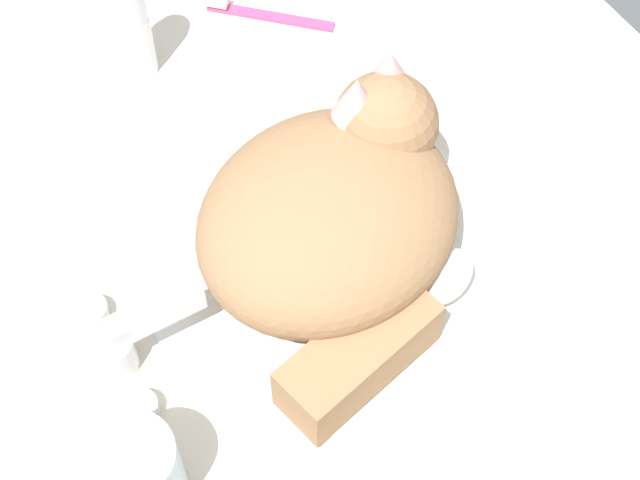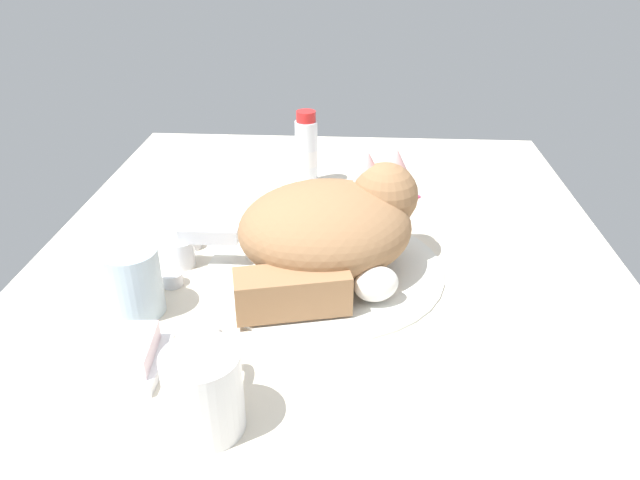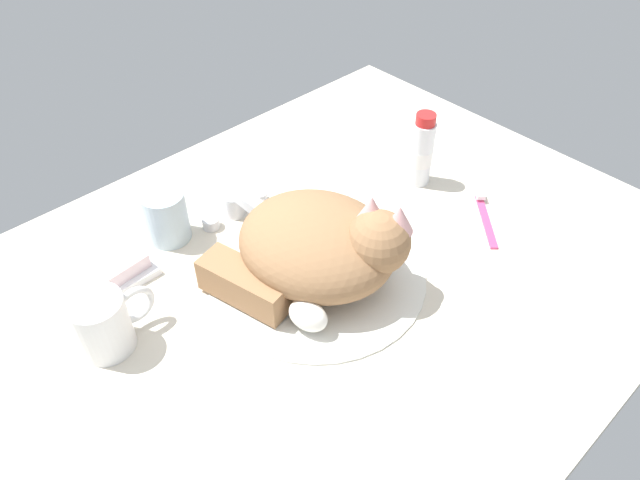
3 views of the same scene
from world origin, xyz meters
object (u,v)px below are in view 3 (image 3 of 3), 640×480
Objects in this scene: toothbrush at (485,215)px; toothpaste_bottle at (421,151)px; faucet at (239,205)px; coffee_mug at (104,323)px; rinse_cup at (166,216)px; soap_bar at (121,266)px; cat at (321,247)px.

toothpaste_bottle is at bearing 91.37° from toothbrush.
coffee_mug is at bearing -162.43° from faucet.
faucet is 0.95× the size of toothpaste_bottle.
faucet is 1.12× the size of coffee_mug.
rinse_cup is at bearing 156.52° from toothpaste_bottle.
rinse_cup is 1.19× the size of soap_bar.
coffee_mug reaches higher than faucet.
toothpaste_bottle is (49.75, -14.32, 3.88)cm from soap_bar.
cat is 3.90× the size of soap_bar.
soap_bar is 0.67× the size of toothbrush.
rinse_cup is at bearing 36.14° from coffee_mug.
soap_bar is (-9.94, -2.97, -1.89)cm from rinse_cup.
toothpaste_bottle is at bearing 11.54° from cat.
cat is 25.76cm from rinse_cup.
rinse_cup is (17.34, 12.66, -0.02)cm from coffee_mug.
cat is at bearing 164.47° from toothbrush.
rinse_cup reaches higher than soap_bar.
toothpaste_bottle is (28.81, -13.61, 3.72)cm from faucet.
soap_bar is (-20.87, 20.22, -4.34)cm from cat.
faucet is at bearing 136.54° from toothbrush.
soap_bar is at bearing 150.50° from toothbrush.
rinse_cup is at bearing 142.05° from toothbrush.
coffee_mug is at bearing -143.86° from rinse_cup.
toothpaste_bottle is at bearing -4.64° from coffee_mug.
soap_bar is at bearing 135.90° from cat.
cat is at bearing -90.21° from faucet.
soap_bar is at bearing 52.61° from coffee_mug.
rinse_cup is (-11.00, 3.69, 1.72)cm from faucet.
coffee_mug reaches higher than toothbrush.
coffee_mug is at bearing 159.57° from cat.
toothpaste_bottle is at bearing -16.06° from soap_bar.
toothbrush is at bearing -29.50° from soap_bar.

